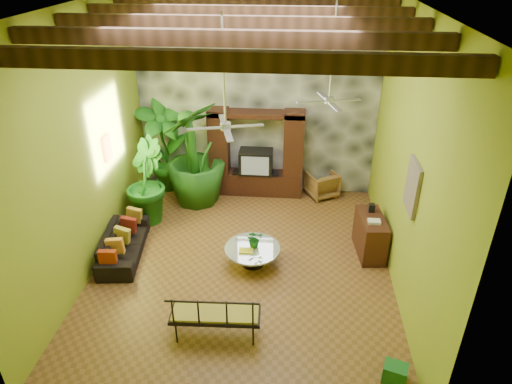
# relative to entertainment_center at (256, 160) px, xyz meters

# --- Properties ---
(ground) EXTENTS (7.00, 7.00, 0.00)m
(ground) POSITION_rel_entertainment_center_xyz_m (0.00, -3.14, -0.97)
(ground) COLOR brown
(ground) RESTS_ON ground
(ceiling) EXTENTS (6.00, 7.00, 0.02)m
(ceiling) POSITION_rel_entertainment_center_xyz_m (0.00, -3.14, 4.03)
(ceiling) COLOR silver
(ceiling) RESTS_ON back_wall
(back_wall) EXTENTS (6.00, 0.02, 5.00)m
(back_wall) POSITION_rel_entertainment_center_xyz_m (0.00, 0.36, 1.53)
(back_wall) COLOR #97AD27
(back_wall) RESTS_ON ground
(left_wall) EXTENTS (0.02, 7.00, 5.00)m
(left_wall) POSITION_rel_entertainment_center_xyz_m (-3.00, -3.14, 1.53)
(left_wall) COLOR #97AD27
(left_wall) RESTS_ON ground
(right_wall) EXTENTS (0.02, 7.00, 5.00)m
(right_wall) POSITION_rel_entertainment_center_xyz_m (3.00, -3.14, 1.53)
(right_wall) COLOR #97AD27
(right_wall) RESTS_ON ground
(stone_accent_wall) EXTENTS (5.98, 0.10, 4.98)m
(stone_accent_wall) POSITION_rel_entertainment_center_xyz_m (0.00, 0.30, 1.53)
(stone_accent_wall) COLOR #303337
(stone_accent_wall) RESTS_ON ground
(ceiling_beams) EXTENTS (5.95, 5.36, 0.22)m
(ceiling_beams) POSITION_rel_entertainment_center_xyz_m (0.00, -3.14, 3.81)
(ceiling_beams) COLOR #361E11
(ceiling_beams) RESTS_ON ceiling
(entertainment_center) EXTENTS (2.40, 0.55, 2.30)m
(entertainment_center) POSITION_rel_entertainment_center_xyz_m (0.00, 0.00, 0.00)
(entertainment_center) COLOR black
(entertainment_center) RESTS_ON ground
(ceiling_fan_front) EXTENTS (1.28, 1.28, 1.86)m
(ceiling_fan_front) POSITION_rel_entertainment_center_xyz_m (-0.20, -3.54, 2.44)
(ceiling_fan_front) COLOR silver
(ceiling_fan_front) RESTS_ON ceiling
(ceiling_fan_back) EXTENTS (1.28, 1.28, 1.86)m
(ceiling_fan_back) POSITION_rel_entertainment_center_xyz_m (1.60, -1.94, 2.44)
(ceiling_fan_back) COLOR silver
(ceiling_fan_back) RESTS_ON ceiling
(wall_art_mask) EXTENTS (0.06, 0.32, 0.55)m
(wall_art_mask) POSITION_rel_entertainment_center_xyz_m (-2.96, -2.14, 1.13)
(wall_art_mask) COLOR #BE7D16
(wall_art_mask) RESTS_ON left_wall
(wall_art_painting) EXTENTS (0.06, 0.70, 0.90)m
(wall_art_painting) POSITION_rel_entertainment_center_xyz_m (2.96, -3.74, 1.33)
(wall_art_painting) COLOR #2A559A
(wall_art_painting) RESTS_ON right_wall
(sofa) EXTENTS (0.98, 2.01, 0.57)m
(sofa) POSITION_rel_entertainment_center_xyz_m (-2.57, -2.99, -0.68)
(sofa) COLOR black
(sofa) RESTS_ON ground
(wicker_armchair) EXTENTS (0.98, 0.99, 0.67)m
(wicker_armchair) POSITION_rel_entertainment_center_xyz_m (1.73, 0.01, -0.63)
(wicker_armchair) COLOR olive
(wicker_armchair) RESTS_ON ground
(tall_plant_a) EXTENTS (1.62, 1.43, 2.56)m
(tall_plant_a) POSITION_rel_entertainment_center_xyz_m (-2.41, 0.01, 0.32)
(tall_plant_a) COLOR #1E6A1B
(tall_plant_a) RESTS_ON ground
(tall_plant_b) EXTENTS (1.23, 1.35, 2.02)m
(tall_plant_b) POSITION_rel_entertainment_center_xyz_m (-2.46, -1.52, 0.04)
(tall_plant_b) COLOR #1A641C
(tall_plant_b) RESTS_ON ground
(tall_plant_c) EXTENTS (2.01, 2.01, 2.62)m
(tall_plant_c) POSITION_rel_entertainment_center_xyz_m (-1.47, -0.56, 0.35)
(tall_plant_c) COLOR #215C18
(tall_plant_c) RESTS_ON ground
(coffee_table) EXTENTS (1.15, 1.15, 0.40)m
(coffee_table) POSITION_rel_entertainment_center_xyz_m (0.20, -3.06, -0.71)
(coffee_table) COLOR black
(coffee_table) RESTS_ON ground
(centerpiece_plant) EXTENTS (0.41, 0.38, 0.37)m
(centerpiece_plant) POSITION_rel_entertainment_center_xyz_m (0.24, -3.02, -0.38)
(centerpiece_plant) COLOR #1A631D
(centerpiece_plant) RESTS_ON coffee_table
(yellow_tray) EXTENTS (0.29, 0.21, 0.03)m
(yellow_tray) POSITION_rel_entertainment_center_xyz_m (0.08, -3.21, -0.55)
(yellow_tray) COLOR yellow
(yellow_tray) RESTS_ON coffee_table
(iron_bench) EXTENTS (1.52, 0.60, 0.57)m
(iron_bench) POSITION_rel_entertainment_center_xyz_m (-0.23, -5.16, -0.43)
(iron_bench) COLOR black
(iron_bench) RESTS_ON ground
(side_console) EXTENTS (0.60, 1.14, 0.88)m
(side_console) POSITION_rel_entertainment_center_xyz_m (2.65, -2.46, -0.53)
(side_console) COLOR #3D1C13
(side_console) RESTS_ON ground
(green_bin) EXTENTS (0.42, 0.36, 0.31)m
(green_bin) POSITION_rel_entertainment_center_xyz_m (2.63, -5.76, -0.81)
(green_bin) COLOR #22802C
(green_bin) RESTS_ON ground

